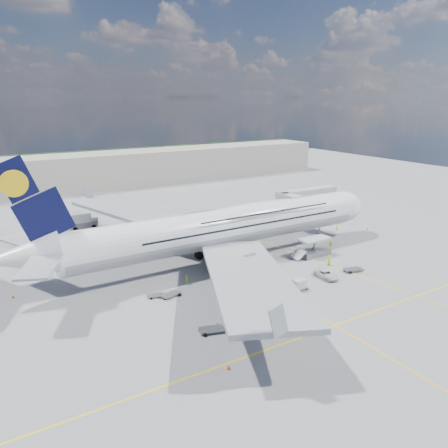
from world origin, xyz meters
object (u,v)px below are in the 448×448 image
crew_loader (331,246)px  jet_bridge (304,198)px  dolly_back (156,295)px  crew_wing (187,280)px  cone_wing_left_outer (141,226)px  cone_wing_right_outer (229,367)px  cone_tail (13,297)px  cone_nose (368,229)px  airliner (225,227)px  crew_tug (255,301)px  cone_wing_left_inner (161,244)px  service_van (326,274)px  dolly_row_c (211,329)px  crew_nose (337,227)px  dolly_row_a (171,294)px  baggage_tug (272,286)px  dolly_nose_near (299,285)px  dolly_row_b (265,313)px  catering_truck_inner (121,244)px  cargo_loader (313,250)px  crew_van (329,261)px  catering_truck_outer (83,222)px  dolly_nose_far (353,269)px  cone_wing_right_inner (237,270)px

crew_loader → jet_bridge: bearing=124.4°
dolly_back → crew_wing: size_ratio=1.74×
cone_wing_left_outer → cone_wing_right_outer: bearing=-101.5°
cone_tail → cone_wing_right_outer: bearing=-60.2°
cone_nose → cone_tail: bearing=177.4°
airliner → crew_tug: 21.17m
dolly_back → cone_nose: 58.62m
cone_wing_left_inner → cone_tail: (-30.76, -12.08, -0.02)m
crew_wing → service_van: bearing=-82.9°
dolly_row_c → crew_loader: 41.32m
cone_wing_left_inner → crew_nose: bearing=-17.3°
dolly_row_a → baggage_tug: baggage_tug is taller
dolly_nose_near → cone_tail: bearing=151.4°
dolly_row_b → catering_truck_inner: (-9.25, 37.26, 1.45)m
cone_wing_right_outer → crew_nose: bearing=33.2°
jet_bridge → catering_truck_inner: bearing=175.1°
baggage_tug → crew_wing: 14.50m
cargo_loader → crew_van: bearing=-101.2°
baggage_tug → catering_truck_outer: 55.09m
dolly_row_c → cone_wing_right_outer: 8.87m
crew_tug → cone_nose: (46.33, 18.65, -0.50)m
jet_bridge → dolly_nose_far: size_ratio=4.89×
dolly_row_a → dolly_row_c: dolly_row_c is taller
jet_bridge → cone_wing_left_outer: (-35.50, 19.49, -6.58)m
crew_wing → crew_nose: bearing=-46.4°
service_van → crew_van: size_ratio=2.53×
dolly_back → crew_tug: crew_tug is taller
dolly_row_b → cone_nose: bearing=22.9°
dolly_row_a → dolly_back: bearing=138.0°
cargo_loader → cone_nose: (23.40, 6.50, -0.94)m
dolly_back → cone_wing_left_outer: size_ratio=5.06×
dolly_row_a → airliner: bearing=16.1°
crew_nose → crew_wing: 45.49m
dolly_row_a → crew_loader: bearing=-9.6°
cone_wing_left_outer → cargo_loader: bearing=-59.0°
cone_nose → dolly_nose_far: bearing=-144.0°
cargo_loader → baggage_tug: (-17.35, -9.00, -0.44)m
crew_van → crew_tug: bearing=58.5°
jet_bridge → cone_wing_right_inner: (-30.91, -17.29, -6.55)m
dolly_row_a → baggage_tug: bearing=-37.8°
crew_van → cone_wing_right_inner: size_ratio=3.04×
dolly_row_c → cone_nose: size_ratio=5.86×
dolly_nose_near → crew_loader: size_ratio=1.61×
baggage_tug → cone_wing_right_inner: (-0.57, 9.75, -0.50)m
catering_truck_inner → cone_nose: (55.98, -15.48, -1.48)m
dolly_back → cone_wing_left_inner: 25.91m
cone_nose → crew_wing: bearing=-173.4°
crew_nose → cone_wing_right_outer: (-51.29, -33.58, -0.63)m
crew_wing → cone_wing_left_inner: (4.57, 21.59, -0.52)m
cargo_loader → cone_wing_right_inner: size_ratio=13.46×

